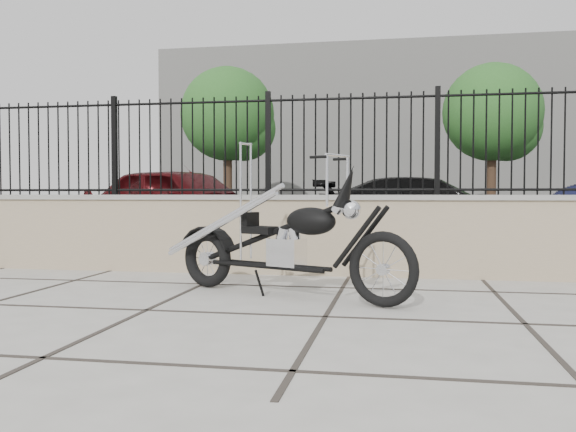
# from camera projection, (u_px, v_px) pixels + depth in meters

# --- Properties ---
(ground_plane) EXTENTS (90.00, 90.00, 0.00)m
(ground_plane) POSITION_uv_depth(u_px,v_px,m) (325.00, 317.00, 4.80)
(ground_plane) COLOR #99968E
(ground_plane) RESTS_ON ground
(parking_lot) EXTENTS (30.00, 30.00, 0.00)m
(parking_lot) POSITION_uv_depth(u_px,v_px,m) (378.00, 228.00, 17.09)
(parking_lot) COLOR black
(parking_lot) RESTS_ON ground
(retaining_wall) EXTENTS (14.00, 0.36, 0.96)m
(retaining_wall) POSITION_uv_depth(u_px,v_px,m) (350.00, 235.00, 7.24)
(retaining_wall) COLOR gray
(retaining_wall) RESTS_ON ground_plane
(iron_fence) EXTENTS (14.00, 0.08, 1.20)m
(iron_fence) POSITION_uv_depth(u_px,v_px,m) (351.00, 144.00, 7.20)
(iron_fence) COLOR black
(iron_fence) RESTS_ON retaining_wall
(background_building) EXTENTS (22.00, 6.00, 8.00)m
(background_building) POSITION_uv_depth(u_px,v_px,m) (388.00, 134.00, 30.71)
(background_building) COLOR beige
(background_building) RESTS_ON ground_plane
(chopper_motorcycle) EXTENTS (2.46, 1.44, 1.50)m
(chopper_motorcycle) POSITION_uv_depth(u_px,v_px,m) (282.00, 217.00, 5.76)
(chopper_motorcycle) COLOR black
(chopper_motorcycle) RESTS_ON ground_plane
(car_red) EXTENTS (4.82, 3.41, 1.52)m
(car_red) POSITION_uv_depth(u_px,v_px,m) (182.00, 205.00, 11.88)
(car_red) COLOR #3D080B
(car_red) RESTS_ON parking_lot
(car_black) EXTENTS (4.50, 1.83, 1.30)m
(car_black) POSITION_uv_depth(u_px,v_px,m) (428.00, 210.00, 12.17)
(car_black) COLOR black
(car_black) RESTS_ON parking_lot
(bollard_a) EXTENTS (0.12, 0.12, 0.86)m
(bollard_a) POSITION_uv_depth(u_px,v_px,m) (258.00, 229.00, 9.22)
(bollard_a) COLOR blue
(bollard_a) RESTS_ON ground_plane
(bollard_b) EXTENTS (0.11, 0.11, 0.86)m
(bollard_b) POSITION_uv_depth(u_px,v_px,m) (466.00, 228.00, 9.54)
(bollard_b) COLOR #0B20AB
(bollard_b) RESTS_ON ground_plane
(tree_left) EXTENTS (3.39, 3.39, 5.72)m
(tree_left) POSITION_uv_depth(u_px,v_px,m) (227.00, 110.00, 22.00)
(tree_left) COLOR #382619
(tree_left) RESTS_ON ground_plane
(tree_right) EXTENTS (3.21, 3.21, 5.41)m
(tree_right) POSITION_uv_depth(u_px,v_px,m) (492.00, 108.00, 19.98)
(tree_right) COLOR #382619
(tree_right) RESTS_ON ground_plane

